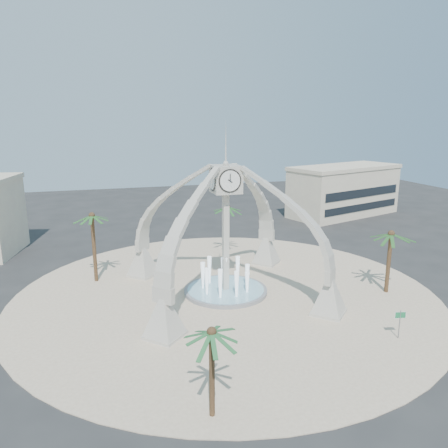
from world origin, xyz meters
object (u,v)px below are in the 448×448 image
object	(u,v)px
palm_south	(212,333)
street_sign	(400,319)
palm_west	(92,217)
palm_east	(391,235)
clock_tower	(226,228)
fountain	(226,290)
palm_north	(228,208)

from	to	relation	value
palm_south	street_sign	distance (m)	16.93
palm_south	palm_west	bearing A→B (deg)	104.03
street_sign	palm_east	bearing A→B (deg)	71.57
clock_tower	street_sign	xyz separation A→B (m)	(9.97, -12.50, -4.81)
fountain	palm_north	xyz separation A→B (m)	(3.73, 11.40, 5.66)
clock_tower	palm_south	size ratio (longest dim) A/B	3.06
palm_north	palm_south	xyz separation A→B (m)	(-9.71, -28.38, -0.82)
palm_south	palm_east	bearing A→B (deg)	31.09
fountain	street_sign	bearing A→B (deg)	-51.41
palm_west	palm_north	distance (m)	16.34
palm_south	fountain	bearing A→B (deg)	70.60
clock_tower	street_sign	world-z (taller)	clock_tower
clock_tower	palm_south	distance (m)	18.05
fountain	street_sign	size ratio (longest dim) A/B	3.41
clock_tower	fountain	distance (m)	6.20
fountain	palm_south	world-z (taller)	palm_south
street_sign	fountain	bearing A→B (deg)	141.54
street_sign	palm_west	bearing A→B (deg)	151.54
fountain	palm_west	world-z (taller)	palm_west
clock_tower	palm_north	xyz separation A→B (m)	(3.73, 11.40, -0.54)
palm_east	palm_north	world-z (taller)	palm_north
palm_west	palm_south	bearing A→B (deg)	-75.97
palm_west	palm_east	bearing A→B (deg)	-22.61
palm_east	palm_south	world-z (taller)	palm_east
fountain	palm_north	bearing A→B (deg)	71.86
street_sign	palm_south	bearing A→B (deg)	-151.36
palm_south	street_sign	size ratio (longest dim) A/B	2.50
clock_tower	palm_north	bearing A→B (deg)	71.86
palm_west	palm_north	bearing A→B (deg)	16.32
palm_west	palm_south	world-z (taller)	palm_west
palm_north	palm_south	world-z (taller)	palm_north
fountain	palm_east	world-z (taller)	palm_east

